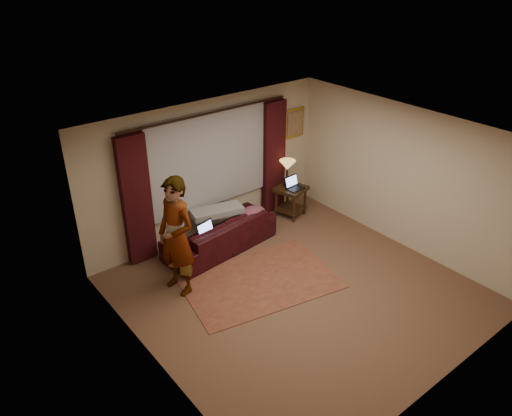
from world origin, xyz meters
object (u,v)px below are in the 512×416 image
(end_table, at_px, (291,201))
(tiffany_lamp, at_px, (287,173))
(laptop_sofa, at_px, (211,232))
(sofa, at_px, (220,228))
(laptop_table, at_px, (296,183))
(person, at_px, (176,237))

(end_table, bearing_deg, tiffany_lamp, 82.35)
(end_table, bearing_deg, laptop_sofa, -171.41)
(sofa, distance_m, laptop_sofa, 0.40)
(sofa, xyz_separation_m, laptop_sofa, (-0.32, -0.19, 0.13))
(tiffany_lamp, distance_m, laptop_table, 0.30)
(laptop_sofa, distance_m, person, 1.06)
(sofa, distance_m, end_table, 1.86)
(laptop_sofa, bearing_deg, sofa, 19.55)
(sofa, height_order, laptop_table, laptop_table)
(laptop_sofa, height_order, person, person)
(sofa, height_order, tiffany_lamp, tiffany_lamp)
(laptop_sofa, bearing_deg, laptop_table, -5.75)
(laptop_table, bearing_deg, tiffany_lamp, 85.17)
(laptop_table, bearing_deg, person, -173.24)
(sofa, relative_size, tiffany_lamp, 4.06)
(laptop_sofa, distance_m, tiffany_lamp, 2.27)
(end_table, bearing_deg, sofa, -175.85)
(end_table, relative_size, person, 0.32)
(end_table, height_order, tiffany_lamp, tiffany_lamp)
(sofa, bearing_deg, end_table, 178.08)
(laptop_sofa, bearing_deg, end_table, -2.97)
(laptop_sofa, distance_m, end_table, 2.21)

